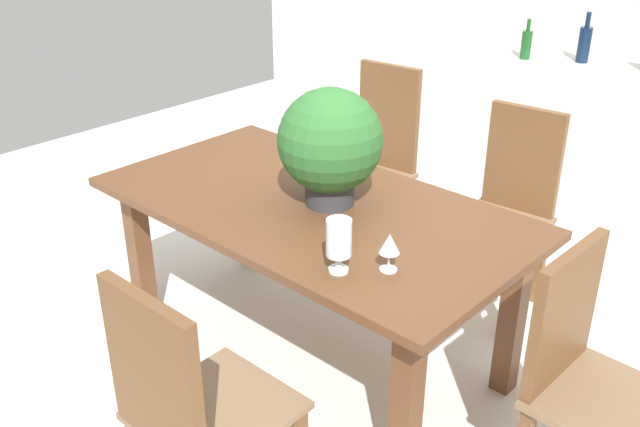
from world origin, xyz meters
name	(u,v)px	position (x,y,z in m)	size (l,w,h in m)	color
ground_plane	(352,323)	(0.00, 0.00, 0.00)	(7.04, 7.04, 0.00)	silver
dining_table	(312,226)	(0.00, -0.29, 0.65)	(1.86, 1.01, 0.77)	brown
chair_far_right	(510,202)	(0.41, 0.71, 0.55)	(0.45, 0.48, 1.01)	brown
chair_far_left	(378,154)	(-0.43, 0.71, 0.58)	(0.45, 0.48, 1.08)	brown
chair_near_right	(188,406)	(0.42, -1.29, 0.55)	(0.44, 0.47, 1.00)	brown
chair_foot_end	(582,371)	(1.23, -0.29, 0.54)	(0.41, 0.45, 0.97)	brown
flower_centerpiece	(330,143)	(0.06, -0.24, 1.03)	(0.43, 0.43, 0.50)	#333338
crystal_vase_left	(339,240)	(0.46, -0.64, 0.89)	(0.09, 0.09, 0.20)	silver
crystal_vase_center_near	(291,132)	(-0.46, 0.06, 0.88)	(0.10, 0.10, 0.20)	silver
wine_glass	(389,245)	(0.58, -0.51, 0.87)	(0.07, 0.07, 0.14)	silver
kitchen_counter	(528,132)	(-0.10, 1.87, 0.49)	(1.55, 0.53, 0.98)	silver
wine_bottle_amber	(526,44)	(-0.14, 1.77, 1.07)	(0.06, 0.06, 0.24)	#194C1E
wine_bottle_dark	(584,43)	(0.15, 1.93, 1.09)	(0.07, 0.07, 0.30)	#0F1E38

